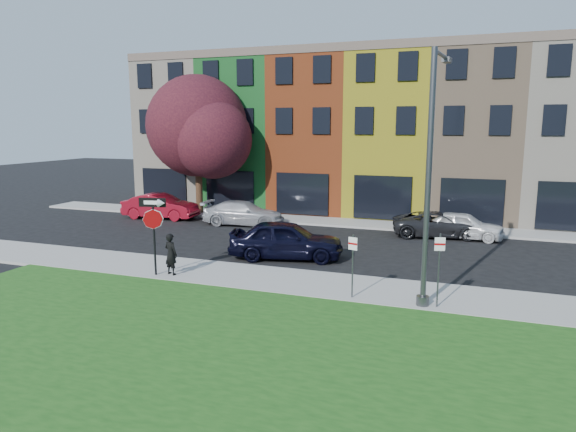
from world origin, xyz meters
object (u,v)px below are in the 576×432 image
at_px(man, 171,254).
at_px(street_lamp, 430,180).
at_px(stop_sign, 153,220).
at_px(sedan_near, 286,240).

relative_size(man, street_lamp, 0.20).
height_order(stop_sign, street_lamp, street_lamp).
bearing_deg(man, sedan_near, -111.36).
bearing_deg(street_lamp, sedan_near, 152.58).
xyz_separation_m(stop_sign, sedan_near, (3.70, 4.39, -1.39)).
distance_m(stop_sign, street_lamp, 10.09).
relative_size(sedan_near, street_lamp, 0.66).
bearing_deg(sedan_near, man, 130.11).
height_order(stop_sign, sedan_near, stop_sign).
height_order(man, street_lamp, street_lamp).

